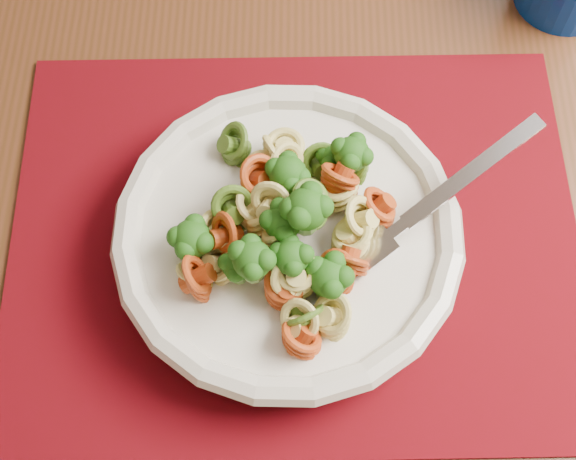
# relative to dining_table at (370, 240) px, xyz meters

# --- Properties ---
(dining_table) EXTENTS (1.57, 1.15, 0.75)m
(dining_table) POSITION_rel_dining_table_xyz_m (0.00, 0.00, 0.00)
(dining_table) COLOR #502916
(dining_table) RESTS_ON ground
(placemat) EXTENTS (0.47, 0.39, 0.00)m
(placemat) POSITION_rel_dining_table_xyz_m (-0.06, -0.05, 0.10)
(placemat) COLOR #620411
(placemat) RESTS_ON dining_table
(pasta_bowl) EXTENTS (0.24, 0.24, 0.05)m
(pasta_bowl) POSITION_rel_dining_table_xyz_m (-0.06, -0.07, 0.13)
(pasta_bowl) COLOR beige
(pasta_bowl) RESTS_ON placemat
(pasta_broccoli_heap) EXTENTS (0.21, 0.21, 0.06)m
(pasta_broccoli_heap) POSITION_rel_dining_table_xyz_m (-0.06, -0.07, 0.15)
(pasta_broccoli_heap) COLOR #D6C269
(pasta_broccoli_heap) RESTS_ON pasta_bowl
(fork) EXTENTS (0.15, 0.14, 0.08)m
(fork) POSITION_rel_dining_table_xyz_m (-0.00, -0.07, 0.15)
(fork) COLOR silver
(fork) RESTS_ON pasta_bowl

